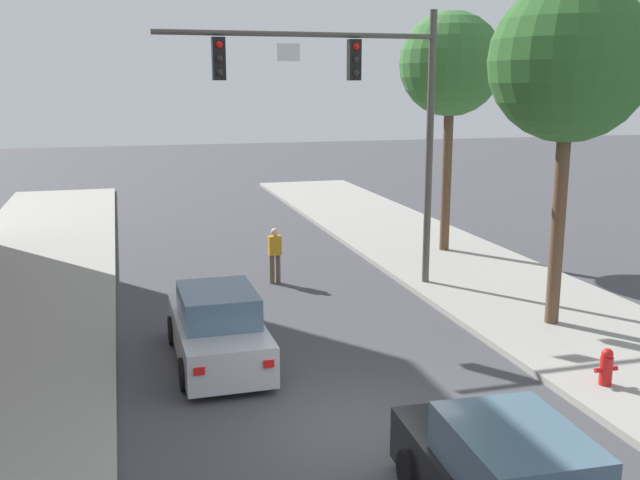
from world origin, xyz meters
TOP-DOWN VIEW (x-y plane):
  - ground_plane at (0.00, 0.00)m, footprint 120.00×120.00m
  - traffic_signal_mast at (2.44, 7.95)m, footprint 7.49×0.38m
  - car_lead_silver at (-1.92, 3.78)m, footprint 1.87×4.25m
  - pedestrian_crossing_road at (0.51, 9.46)m, footprint 0.36×0.22m
  - fire_hydrant at (4.91, 0.28)m, footprint 0.48×0.24m
  - street_tree_nearest at (6.02, 3.78)m, footprint 3.58×3.58m
  - street_tree_second at (6.88, 11.58)m, footprint 3.38×3.38m

SIDE VIEW (x-z plane):
  - ground_plane at x=0.00m, z-range 0.00..0.00m
  - fire_hydrant at x=4.91m, z-range 0.15..0.87m
  - car_lead_silver at x=-1.92m, z-range -0.08..1.52m
  - pedestrian_crossing_road at x=0.51m, z-range 0.09..1.73m
  - traffic_signal_mast at x=2.44m, z-range 1.63..9.13m
  - street_tree_nearest at x=6.02m, z-range 2.24..10.08m
  - street_tree_second at x=6.88m, z-range 2.36..10.24m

